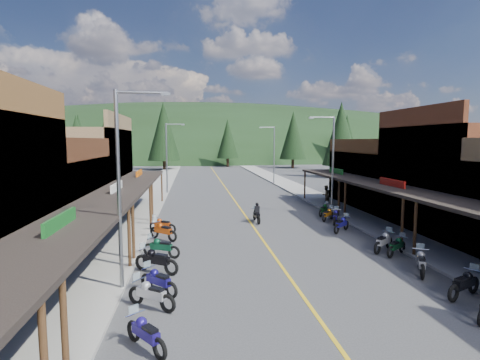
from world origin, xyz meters
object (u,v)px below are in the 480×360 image
object	(u,v)px
bike_east_9	(336,216)
bike_east_10	(328,214)
streetlight_2	(331,160)
pine_8	(77,141)
pine_2	(164,131)
pedestrian_east_b	(326,195)
pine_9	(347,139)
bike_east_4	(464,283)
pine_3	(228,139)
pine_4	(293,135)
bike_west_7	(161,246)
bike_west_9	(162,224)
bike_west_6	(156,259)
bike_east_11	(324,209)
bike_west_5	(158,280)
shop_west_3	(76,171)
shop_east_3	(388,179)
bike_east_6	(397,245)
streetlight_1	(168,155)
rider_on_bike	(257,214)
bike_east_7	(384,241)
bike_east_8	(342,224)
pine_0	(18,139)
shop_east_2	(463,179)
pine_10	(116,137)
bike_west_8	(163,230)
bike_east_5	(421,261)
shop_west_2	(27,202)
streetlight_0	(122,181)
pine_1	(107,136)
streetlight_3	(273,152)
pine_7	(78,136)
pine_6	(402,139)
pine_5	(341,133)
bike_west_3	(146,332)

from	to	relation	value
bike_east_9	bike_east_10	size ratio (longest dim) A/B	1.10
streetlight_2	pine_8	world-z (taller)	pine_8
pine_2	pedestrian_east_b	world-z (taller)	pine_2
pine_9	bike_east_4	bearing A→B (deg)	-108.52
pine_3	pine_4	xyz separation A→B (m)	(14.00, -6.00, 0.75)
bike_west_7	bike_west_9	xyz separation A→B (m)	(-0.34, 5.30, -0.02)
bike_west_6	bike_east_11	bearing A→B (deg)	-14.29
bike_west_5	streetlight_2	bearing A→B (deg)	3.98
shop_west_3	shop_east_3	xyz separation A→B (m)	(27.54, 0.00, -0.99)
pine_3	bike_east_6	distance (m)	69.33
streetlight_1	rider_on_bike	distance (m)	18.17
rider_on_bike	bike_east_7	bearing A→B (deg)	-58.34
bike_east_6	bike_east_8	size ratio (longest dim) A/B	0.96
streetlight_2	pine_0	xyz separation A→B (m)	(-46.95, 54.00, 2.02)
shop_east_2	pine_10	bearing A→B (deg)	123.35
pine_3	pine_9	xyz separation A→B (m)	(20.00, -21.00, -0.10)
shop_east_3	bike_east_6	world-z (taller)	shop_east_3
pine_2	bike_west_7	world-z (taller)	pine_2
bike_west_8	bike_east_5	bearing A→B (deg)	-79.31
streetlight_2	bike_east_5	bearing A→B (deg)	-93.80
shop_west_2	streetlight_0	world-z (taller)	streetlight_0
pine_1	bike_east_11	size ratio (longest dim) A/B	6.63
pine_8	bike_east_8	world-z (taller)	pine_8
streetlight_3	bike_east_5	size ratio (longest dim) A/B	3.76
shop_west_2	bike_west_9	size ratio (longest dim) A/B	5.41
shop_west_3	bike_west_6	size ratio (longest dim) A/B	4.75
pine_7	bike_west_5	world-z (taller)	pine_7
streetlight_1	pine_1	bearing A→B (deg)	109.55
streetlight_1	bike_west_5	bearing A→B (deg)	-87.29
streetlight_0	bike_west_6	world-z (taller)	streetlight_0
pine_0	bike_west_6	bearing A→B (deg)	-62.73
pine_6	bike_west_8	distance (m)	81.41
pine_0	rider_on_bike	size ratio (longest dim) A/B	5.37
shop_west_3	bike_east_8	xyz separation A→B (m)	(19.34, -9.08, -2.94)
streetlight_3	pine_7	xyz separation A→B (m)	(-38.95, 46.00, 2.78)
pine_2	bike_west_8	size ratio (longest dim) A/B	6.37
pine_5	streetlight_1	bearing A→B (deg)	-129.32
streetlight_2	pedestrian_east_b	size ratio (longest dim) A/B	4.43
bike_west_6	rider_on_bike	xyz separation A→B (m)	(6.38, 9.98, -0.04)
streetlight_0	pine_1	size ratio (longest dim) A/B	0.64
bike_east_6	bike_east_11	bearing A→B (deg)	145.01
shop_east_3	bike_west_9	bearing A→B (deg)	-158.72
pine_0	bike_east_8	size ratio (longest dim) A/B	5.44
pine_7	pine_5	bearing A→B (deg)	-3.47
pine_5	streetlight_2	bearing A→B (deg)	-112.91
streetlight_3	bike_east_7	bearing A→B (deg)	-91.50
shop_east_3	pine_8	bearing A→B (deg)	141.25
pine_2	bike_west_5	world-z (taller)	pine_2
bike_west_7	bike_west_3	bearing A→B (deg)	-152.57
bike_east_11	rider_on_bike	xyz separation A→B (m)	(-5.84, -1.81, 0.08)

